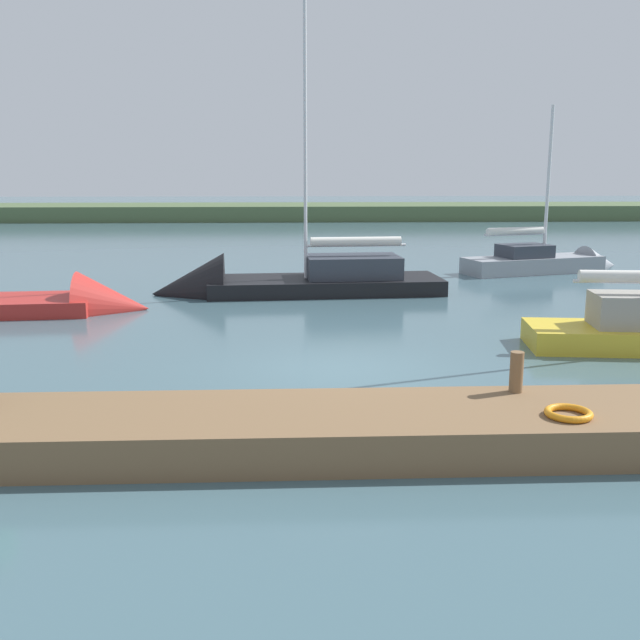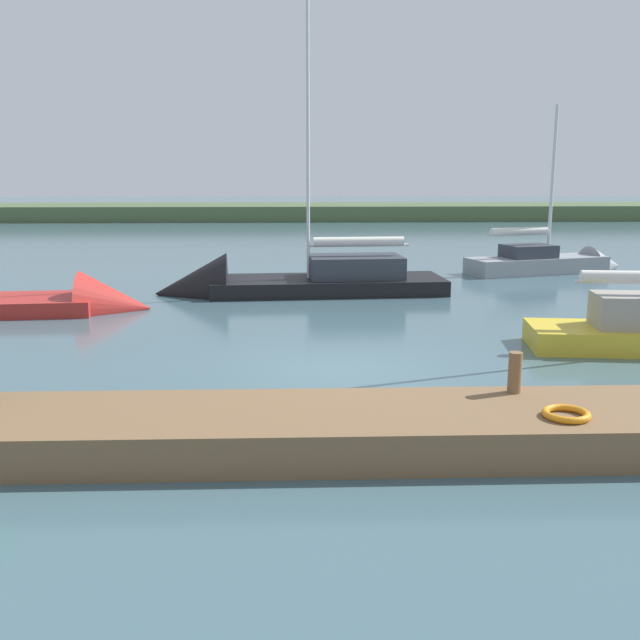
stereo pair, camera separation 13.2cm
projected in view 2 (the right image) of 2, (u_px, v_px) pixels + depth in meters
The scene contains 8 objects.
ground_plane at pixel (342, 370), 14.48m from camera, with size 200.00×200.00×0.00m, color #42606B.
far_shoreline at pixel (305, 219), 59.56m from camera, with size 180.00×8.00×2.40m, color #4C603D.
dock_pier at pixel (361, 429), 10.31m from camera, with size 24.31×2.11×0.59m, color brown.
mooring_post_far at pixel (515, 372), 11.00m from camera, with size 0.21×0.21×0.64m, color brown.
life_ring_buoy at pixel (566, 414), 9.93m from camera, with size 0.66×0.66×0.10m, color orange.
sailboat_inner_slip at pixel (555, 266), 28.40m from camera, with size 6.97×3.51×7.10m.
sailboat_outer_mooring at pixel (275, 288), 23.44m from camera, with size 9.55×3.19×11.25m.
sailboat_near_dock at pixel (0, 307), 20.26m from camera, with size 10.11×2.97×11.11m.
Camera 2 is at (0.94, 13.94, 3.95)m, focal length 40.24 mm.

